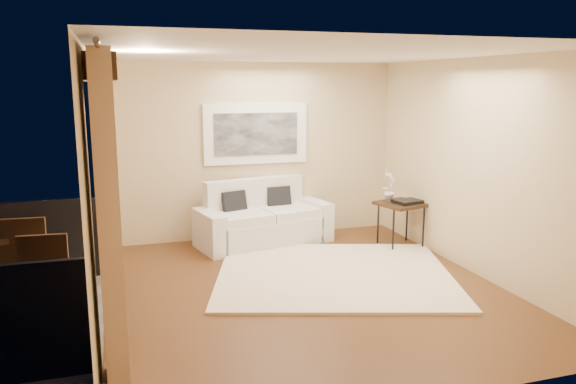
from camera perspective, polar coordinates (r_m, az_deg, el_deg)
name	(u,v)px	position (r m, az deg, el deg)	size (l,w,h in m)	color
floor	(305,290)	(6.68, 1.77, -9.90)	(5.00, 5.00, 0.00)	brown
room_shell	(101,69)	(5.90, -18.47, 11.76)	(5.00, 6.40, 5.00)	white
curtains	(110,188)	(5.99, -17.59, 0.41)	(0.16, 4.80, 2.64)	tan
artwork	(256,134)	(8.65, -3.28, 5.92)	(1.62, 0.07, 0.92)	white
rug	(334,274)	(7.18, 4.70, -8.27)	(2.90, 2.52, 0.04)	#F9E3C8
sofa	(262,221)	(8.50, -2.67, -2.95)	(2.11, 1.24, 0.95)	silver
side_table	(401,206)	(8.41, 11.42, -1.43)	(0.75, 0.75, 0.66)	black
tray	(408,202)	(8.36, 12.07, -0.96)	(0.38, 0.28, 0.05)	black
orchid	(390,185)	(8.40, 10.28, 0.68)	(0.26, 0.17, 0.49)	white
balcony_chair_far	(27,257)	(6.46, -25.01, -6.00)	(0.48, 0.49, 1.05)	black
balcony_chair_near	(43,283)	(5.65, -23.62, -8.44)	(0.47, 0.48, 1.02)	black
glass_b	(0,226)	(6.64, -27.21, -3.11)	(0.06, 0.06, 0.12)	silver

